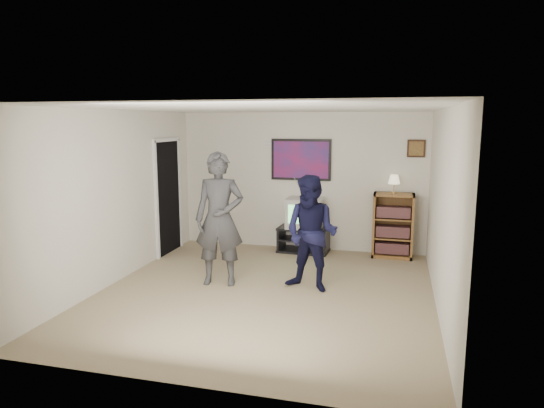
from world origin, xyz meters
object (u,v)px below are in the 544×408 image
at_px(media_stand, 304,240).
at_px(bookshelf, 393,225).
at_px(crt_television, 305,213).
at_px(person_short, 311,233).
at_px(person_tall, 219,219).

relative_size(media_stand, bookshelf, 0.83).
bearing_deg(crt_television, person_short, -77.88).
height_order(crt_television, person_short, person_short).
distance_m(crt_television, person_tall, 2.21).
height_order(bookshelf, person_tall, person_tall).
relative_size(media_stand, person_tall, 0.49).
distance_m(crt_television, person_short, 2.01).
bearing_deg(bookshelf, person_tall, -139.22).
relative_size(media_stand, person_short, 0.58).
bearing_deg(media_stand, bookshelf, 5.44).
xyz_separation_m(media_stand, crt_television, (0.02, -0.00, 0.49)).
relative_size(media_stand, crt_television, 1.49).
xyz_separation_m(crt_television, person_tall, (-0.86, -2.02, 0.24)).
xyz_separation_m(person_tall, person_short, (1.32, 0.07, -0.15)).
height_order(media_stand, person_tall, person_tall).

